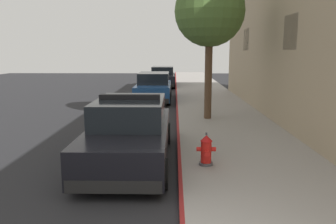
% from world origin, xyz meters
% --- Properties ---
extents(ground_plane, '(34.13, 60.00, 0.20)m').
position_xyz_m(ground_plane, '(-4.25, 10.00, -0.10)').
color(ground_plane, '#232326').
extents(sidewalk_pavement, '(3.51, 60.00, 0.15)m').
position_xyz_m(sidewalk_pavement, '(1.75, 10.00, 0.08)').
color(sidewalk_pavement, gray).
rests_on(sidewalk_pavement, ground).
extents(curb_painted_edge, '(0.08, 60.00, 0.15)m').
position_xyz_m(curb_painted_edge, '(-0.04, 10.00, 0.08)').
color(curb_painted_edge, maroon).
rests_on(curb_painted_edge, ground).
extents(police_cruiser, '(1.94, 4.84, 1.68)m').
position_xyz_m(police_cruiser, '(-1.26, 4.61, 0.74)').
color(police_cruiser, black).
rests_on(police_cruiser, ground).
extents(parked_car_silver_ahead, '(1.94, 4.84, 1.56)m').
position_xyz_m(parked_car_silver_ahead, '(-1.32, 15.40, 0.74)').
color(parked_car_silver_ahead, navy).
rests_on(parked_car_silver_ahead, ground).
extents(parked_car_dark_far, '(1.94, 4.84, 1.56)m').
position_xyz_m(parked_car_dark_far, '(-1.09, 23.32, 0.74)').
color(parked_car_dark_far, black).
rests_on(parked_car_dark_far, ground).
extents(fire_hydrant, '(0.44, 0.40, 0.76)m').
position_xyz_m(fire_hydrant, '(0.56, 3.92, 0.50)').
color(fire_hydrant, '#4C4C51').
rests_on(fire_hydrant, sidewalk_pavement).
extents(street_tree, '(2.60, 2.60, 5.33)m').
position_xyz_m(street_tree, '(1.13, 9.51, 4.15)').
color(street_tree, brown).
rests_on(street_tree, sidewalk_pavement).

